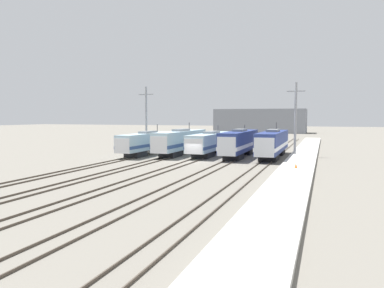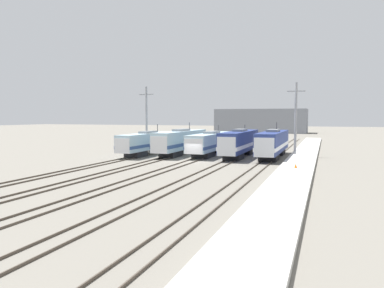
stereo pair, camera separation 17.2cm
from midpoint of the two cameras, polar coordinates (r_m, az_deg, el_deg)
ground_plane at (r=52.58m, az=-0.19°, el=-2.74°), size 400.00×400.00×0.00m
rail_pair_far_left at (r=56.83m, az=-9.90°, el=-2.21°), size 1.50×120.00×0.15m
rail_pair_center_left at (r=54.51m, az=-5.24°, el=-2.43°), size 1.51×120.00×0.15m
rail_pair_center at (r=52.57m, az=-0.19°, el=-2.66°), size 1.51×120.00×0.15m
rail_pair_center_right at (r=51.08m, az=5.19°, el=-2.88°), size 1.51×120.00×0.15m
rail_pair_far_right at (r=50.05m, az=10.85°, el=-3.09°), size 1.50×120.00×0.15m
locomotive_far_left at (r=62.63m, az=-6.85°, el=0.22°), size 2.74×17.16×5.01m
locomotive_center_left at (r=62.64m, az=-1.74°, el=0.40°), size 2.94×18.25×5.32m
locomotive_center at (r=61.83m, az=2.96°, el=0.19°), size 3.09×18.22×4.87m
locomotive_center_right at (r=59.05m, az=7.27°, el=0.19°), size 2.88×17.16×5.01m
locomotive_far_right at (r=58.96m, az=12.28°, el=0.11°), size 2.97×18.13×5.42m
catenary_tower_left at (r=68.53m, az=-6.88°, el=3.92°), size 2.84×0.38×11.74m
catenary_tower_right at (r=61.43m, az=15.60°, el=3.77°), size 2.84×0.38×11.74m
platform at (r=49.55m, az=16.02°, el=-3.09°), size 4.00×120.00×0.43m
traffic_cone at (r=44.88m, az=15.63°, el=-3.20°), size 0.33×0.33×0.55m
depot_building at (r=150.53m, az=10.52°, el=3.49°), size 34.96×13.19×9.25m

